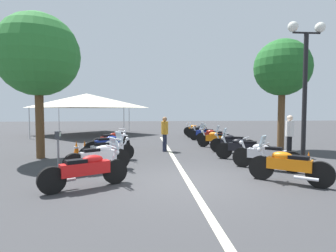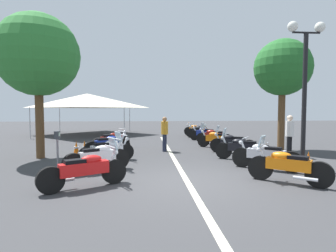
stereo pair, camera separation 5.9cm
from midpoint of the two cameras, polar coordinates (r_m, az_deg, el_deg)
The scene contains 26 objects.
ground_plane at distance 7.38m, azimuth 4.06°, elevation -11.63°, with size 80.00×80.00×0.00m, color #38383A.
lane_centre_stripe at distance 11.00m, azimuth 0.99°, elevation -6.61°, with size 16.37×0.16×0.01m, color beige.
motorcycle_left_row_0 at distance 6.95m, azimuth -17.04°, elevation -8.77°, with size 1.22×1.95×1.21m.
motorcycle_left_row_1 at distance 8.62m, azimuth -14.56°, elevation -6.32°, with size 1.25×1.88×1.22m.
motorcycle_left_row_2 at distance 10.19m, azimuth -12.74°, elevation -4.95°, with size 1.22×1.92×0.98m.
motorcycle_left_row_3 at distance 11.91m, azimuth -12.59°, elevation -3.75°, with size 1.19×1.86×0.99m.
motorcycle_left_row_4 at distance 13.54m, azimuth -11.90°, elevation -2.91°, with size 1.30×1.71×0.98m.
motorcycle_right_row_0 at distance 7.73m, azimuth 23.81°, elevation -7.62°, with size 1.45×1.69×1.22m.
motorcycle_right_row_1 at distance 9.23m, azimuth 19.79°, elevation -5.84°, with size 1.44×1.83×1.01m.
motorcycle_right_row_2 at distance 10.73m, azimuth 15.38°, elevation -4.48°, with size 1.15×1.96×1.21m.
motorcycle_right_row_3 at distance 12.35m, azimuth 13.26°, elevation -3.44°, with size 1.11×1.87×1.21m.
motorcycle_right_row_4 at distance 13.90m, azimuth 10.10°, elevation -2.68°, with size 1.31×1.81×1.19m.
motorcycle_right_row_5 at distance 15.46m, azimuth 9.41°, elevation -2.07°, with size 1.21×1.84×1.19m.
motorcycle_right_row_6 at distance 16.88m, azimuth 7.74°, elevation -1.62°, with size 1.40×1.81×0.99m.
motorcycle_right_row_7 at distance 18.49m, azimuth 6.64°, elevation -1.16°, with size 1.35×1.79×1.00m.
motorcycle_right_row_8 at distance 20.07m, azimuth 5.77°, elevation -0.80°, with size 1.36×1.66×1.00m.
street_lamp_twin_globe at distance 9.76m, azimuth 26.89°, elevation 10.72°, with size 0.32×1.22×4.68m.
parking_meter at distance 8.61m, azimuth -22.38°, elevation -3.63°, with size 0.19×0.14×1.29m.
traffic_cone_0 at distance 12.12m, azimuth -17.30°, elevation -4.45°, with size 0.36×0.36×0.61m.
traffic_cone_1 at distance 12.05m, azimuth -18.92°, elevation -4.53°, with size 0.36×0.36×0.61m.
traffic_cone_2 at distance 9.67m, azimuth 27.42°, elevation -6.64°, with size 0.36×0.36×0.61m.
bystander_0 at distance 12.49m, azimuth -0.84°, elevation -1.11°, with size 0.50×0.32×1.60m.
bystander_1 at distance 12.08m, azimuth 24.17°, elevation -1.25°, with size 0.38×0.42×1.70m.
roadside_tree_0 at distance 12.00m, azimuth -25.91°, elevation 13.28°, with size 3.20×3.20×5.67m.
roadside_tree_1 at distance 14.19m, azimuth 22.91°, elevation 11.16°, with size 2.67×2.67×5.27m.
event_tent at distance 22.05m, azimuth -16.86°, elevation 5.14°, with size 6.87×6.87×3.20m.
Camera 1 is at (-7.04, 1.15, 1.91)m, focal length 28.85 mm.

